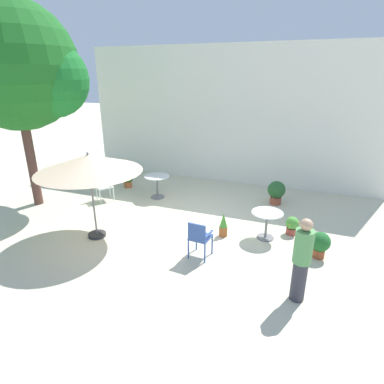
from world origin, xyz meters
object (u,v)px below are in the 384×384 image
at_px(patio_umbrella_0, 89,164).
at_px(potted_plant_1, 320,243).
at_px(shade_tree, 17,65).
at_px(cafe_table_1, 267,220).
at_px(potted_plant_4, 128,178).
at_px(standing_person, 302,260).
at_px(potted_plant_0, 223,225).
at_px(potted_plant_3, 292,225).
at_px(potted_plant_2, 276,191).
at_px(cafe_table_0, 157,182).
at_px(patio_chair_0, 199,237).
at_px(patio_chair_1, 104,184).

height_order(patio_umbrella_0, potted_plant_1, patio_umbrella_0).
relative_size(shade_tree, potted_plant_1, 9.48).
bearing_deg(cafe_table_1, potted_plant_1, -20.70).
relative_size(cafe_table_1, potted_plant_4, 1.23).
bearing_deg(standing_person, potted_plant_0, 135.99).
xyz_separation_m(potted_plant_3, standing_person, (0.30, -2.56, 0.58)).
bearing_deg(potted_plant_2, potted_plant_4, -176.60).
relative_size(cafe_table_0, cafe_table_1, 1.08).
xyz_separation_m(patio_chair_0, potted_plant_4, (-3.97, 3.48, -0.17)).
bearing_deg(potted_plant_4, potted_plant_0, -28.77).
bearing_deg(standing_person, potted_plant_3, 96.60).
height_order(potted_plant_3, potted_plant_4, potted_plant_4).
bearing_deg(potted_plant_3, patio_chair_0, -134.22).
height_order(patio_chair_1, potted_plant_2, patio_chair_1).
height_order(cafe_table_0, potted_plant_2, cafe_table_0).
relative_size(patio_chair_0, patio_chair_1, 0.98).
relative_size(cafe_table_1, potted_plant_2, 1.02).
height_order(cafe_table_0, potted_plant_3, cafe_table_0).
bearing_deg(cafe_table_0, standing_person, -37.92).
height_order(patio_umbrella_0, standing_person, patio_umbrella_0).
distance_m(cafe_table_0, potted_plant_0, 3.29).
relative_size(potted_plant_3, standing_person, 0.29).
bearing_deg(shade_tree, potted_plant_0, -0.21).
bearing_deg(cafe_table_1, patio_chair_0, -131.05).
bearing_deg(potted_plant_1, standing_person, -102.32).
height_order(cafe_table_1, potted_plant_0, cafe_table_1).
bearing_deg(patio_umbrella_0, standing_person, -7.92).
bearing_deg(standing_person, patio_chair_1, 155.20).
bearing_deg(potted_plant_3, shade_tree, -174.76).
xyz_separation_m(potted_plant_1, potted_plant_4, (-6.46, 2.51, 0.00)).
bearing_deg(patio_umbrella_0, shade_tree, 158.49).
relative_size(potted_plant_2, potted_plant_4, 1.20).
bearing_deg(patio_chair_0, potted_plant_1, 21.20).
xyz_separation_m(cafe_table_1, potted_plant_1, (1.24, -0.47, -0.14)).
bearing_deg(cafe_table_0, potted_plant_4, 160.30).
distance_m(shade_tree, patio_chair_0, 6.86).
height_order(cafe_table_1, potted_plant_4, cafe_table_1).
bearing_deg(potted_plant_0, cafe_table_0, 146.99).
distance_m(patio_umbrella_0, potted_plant_4, 3.99).
height_order(potted_plant_1, standing_person, standing_person).
bearing_deg(patio_chair_0, cafe_table_1, 48.95).
distance_m(cafe_table_1, potted_plant_2, 2.35).
height_order(potted_plant_0, potted_plant_4, potted_plant_4).
relative_size(shade_tree, cafe_table_0, 7.02).
xyz_separation_m(shade_tree, potted_plant_0, (5.97, -0.02, -3.78)).
distance_m(cafe_table_0, potted_plant_3, 4.50).
relative_size(cafe_table_0, potted_plant_2, 1.11).
bearing_deg(potted_plant_4, cafe_table_1, -21.37).
bearing_deg(patio_chair_1, shade_tree, -149.40).
bearing_deg(potted_plant_2, cafe_table_0, -167.50).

